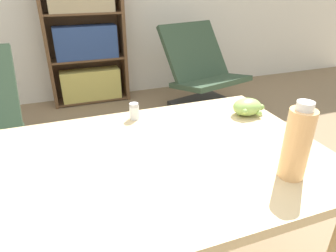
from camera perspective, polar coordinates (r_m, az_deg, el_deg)
The scene contains 6 objects.
dining_table at distance 1.08m, azimuth -6.32°, elevation -10.93°, with size 1.37×0.82×0.76m.
grape_bunch at distance 1.38m, azimuth 14.90°, elevation 3.51°, with size 0.14×0.12×0.08m.
drink_bottle at distance 0.96m, azimuth 23.37°, elevation -3.01°, with size 0.08×0.08×0.25m.
salt_shaker at distance 1.30m, azimuth -6.45°, elevation 2.81°, with size 0.04×0.04×0.07m.
lounge_chair_far at distance 3.19m, azimuth 6.70°, elevation 7.74°, with size 0.83×0.91×0.88m.
bookshelf at distance 3.47m, azimuth -15.41°, elevation 15.47°, with size 0.84×0.28×1.46m.
Camera 1 is at (-0.21, -0.94, 1.32)m, focal length 32.00 mm.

